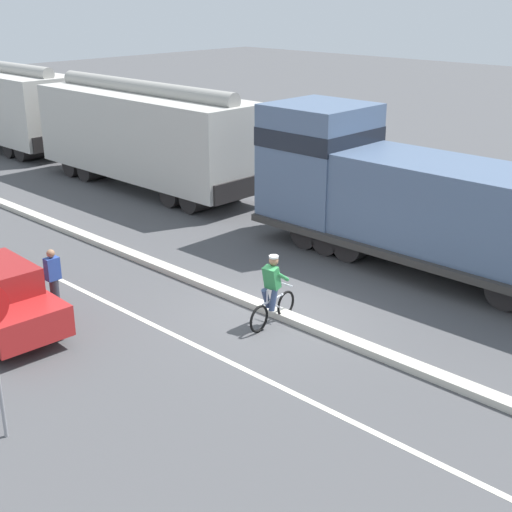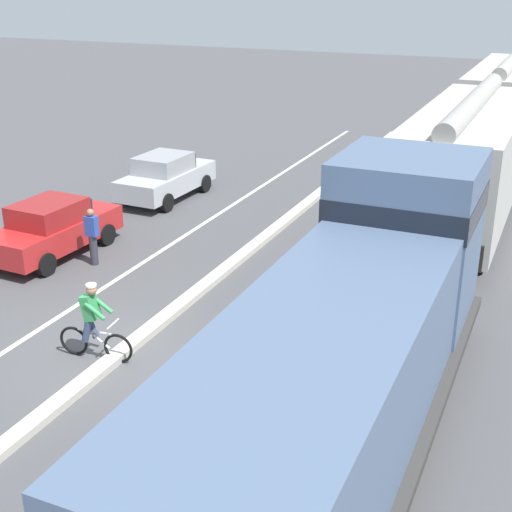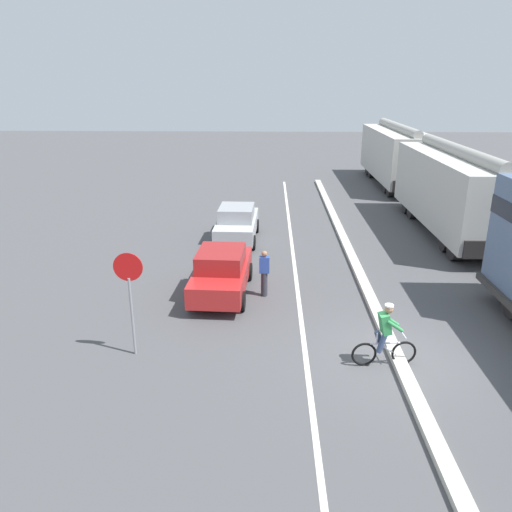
% 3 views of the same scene
% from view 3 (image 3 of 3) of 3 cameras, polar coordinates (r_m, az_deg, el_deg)
% --- Properties ---
extents(ground_plane, '(120.00, 120.00, 0.00)m').
position_cam_3_polar(ground_plane, '(14.00, 15.75, -11.27)').
color(ground_plane, '#4C4C4F').
extents(median_curb, '(0.36, 36.00, 0.16)m').
position_cam_3_polar(median_curb, '(19.25, 11.70, -1.93)').
color(median_curb, beige).
rests_on(median_curb, ground).
extents(lane_stripe, '(0.14, 36.00, 0.01)m').
position_cam_3_polar(lane_stripe, '(19.00, 4.54, -2.10)').
color(lane_stripe, silver).
rests_on(lane_stripe, ground).
extents(hopper_car_lead, '(2.90, 10.60, 4.18)m').
position_cam_3_polar(hopper_car_lead, '(25.22, 21.72, 6.94)').
color(hopper_car_lead, '#B6B4AC').
rests_on(hopper_car_lead, ground).
extents(hopper_car_middle, '(2.90, 10.60, 4.18)m').
position_cam_3_polar(hopper_car_middle, '(36.17, 15.69, 11.07)').
color(hopper_car_middle, '#BAB7B0').
rests_on(hopper_car_middle, ground).
extents(parked_car_red, '(1.99, 4.28, 1.62)m').
position_cam_3_polar(parked_car_red, '(17.02, -3.95, -1.78)').
color(parked_car_red, red).
rests_on(parked_car_red, ground).
extents(parked_car_silver, '(1.93, 4.25, 1.62)m').
position_cam_3_polar(parked_car_silver, '(22.72, -2.20, 3.78)').
color(parked_car_silver, '#B7BABF').
rests_on(parked_car_silver, ground).
extents(cyclist, '(1.71, 0.50, 1.71)m').
position_cam_3_polar(cyclist, '(13.26, 14.51, -8.93)').
color(cyclist, black).
rests_on(cyclist, ground).
extents(stop_sign, '(0.76, 0.08, 2.88)m').
position_cam_3_polar(stop_sign, '(13.24, -14.26, -3.17)').
color(stop_sign, gray).
rests_on(stop_sign, ground).
extents(pedestrian_by_cars, '(0.34, 0.22, 1.62)m').
position_cam_3_polar(pedestrian_by_cars, '(16.81, 0.95, -1.91)').
color(pedestrian_by_cars, '#33333D').
rests_on(pedestrian_by_cars, ground).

